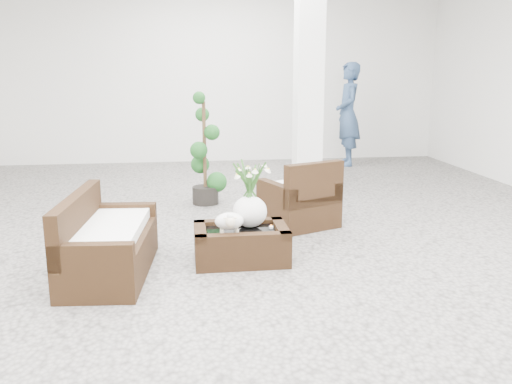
{
  "coord_description": "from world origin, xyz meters",
  "views": [
    {
      "loc": [
        -0.71,
        -5.34,
        1.84
      ],
      "look_at": [
        0.0,
        -0.1,
        0.62
      ],
      "focal_mm": 37.48,
      "sensor_mm": 36.0,
      "label": 1
    }
  ],
  "objects": [
    {
      "name": "ground",
      "position": [
        0.0,
        0.0,
        0.0
      ],
      "size": [
        11.0,
        11.0,
        0.0
      ],
      "primitive_type": "plane",
      "color": "gray",
      "rests_on": "ground"
    },
    {
      "name": "column",
      "position": [
        1.2,
        2.8,
        1.75
      ],
      "size": [
        0.4,
        0.4,
        3.5
      ],
      "primitive_type": "cube",
      "color": "white",
      "rests_on": "ground"
    },
    {
      "name": "coffee_table",
      "position": [
        -0.19,
        -0.39,
        0.16
      ],
      "size": [
        0.9,
        0.6,
        0.31
      ],
      "primitive_type": "cube",
      "color": "#35200F",
      "rests_on": "ground"
    },
    {
      "name": "sheep_figurine",
      "position": [
        -0.31,
        -0.49,
        0.42
      ],
      "size": [
        0.28,
        0.23,
        0.21
      ],
      "primitive_type": "ellipsoid",
      "color": "white",
      "rests_on": "coffee_table"
    },
    {
      "name": "planter_narcissus",
      "position": [
        -0.09,
        -0.29,
        0.71
      ],
      "size": [
        0.44,
        0.44,
        0.8
      ],
      "primitive_type": null,
      "color": "white",
      "rests_on": "coffee_table"
    },
    {
      "name": "tealight",
      "position": [
        0.11,
        -0.37,
        0.33
      ],
      "size": [
        0.04,
        0.04,
        0.03
      ],
      "primitive_type": "cylinder",
      "color": "white",
      "rests_on": "coffee_table"
    },
    {
      "name": "armchair",
      "position": [
        0.63,
        0.75,
        0.4
      ],
      "size": [
        0.98,
        0.96,
        0.81
      ],
      "primitive_type": "cube",
      "rotation": [
        0.0,
        0.0,
        3.53
      ],
      "color": "#35200F",
      "rests_on": "ground"
    },
    {
      "name": "loveseat",
      "position": [
        -1.41,
        -0.57,
        0.37
      ],
      "size": [
        0.79,
        1.45,
        0.74
      ],
      "primitive_type": "cube",
      "rotation": [
        0.0,
        0.0,
        1.49
      ],
      "color": "#35200F",
      "rests_on": "ground"
    },
    {
      "name": "topiary",
      "position": [
        -0.44,
        1.95,
        0.76
      ],
      "size": [
        0.4,
        0.4,
        1.52
      ],
      "primitive_type": null,
      "color": "#164417",
      "rests_on": "ground"
    },
    {
      "name": "shopper",
      "position": [
        2.43,
        4.68,
        0.99
      ],
      "size": [
        0.53,
        0.76,
        1.97
      ],
      "primitive_type": "imported",
      "rotation": [
        0.0,
        0.0,
        -1.65
      ],
      "color": "navy",
      "rests_on": "ground"
    }
  ]
}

